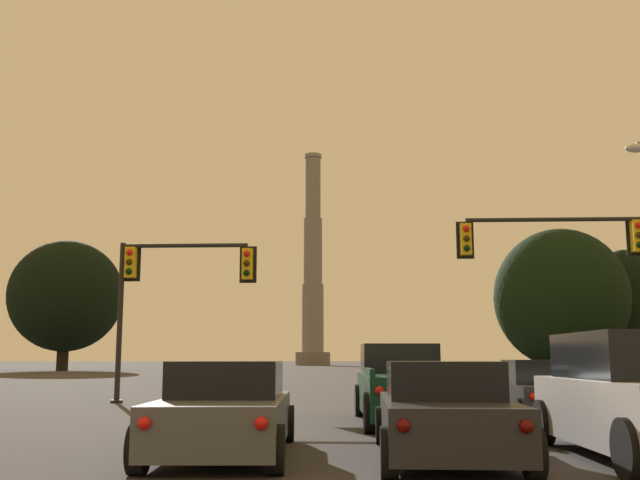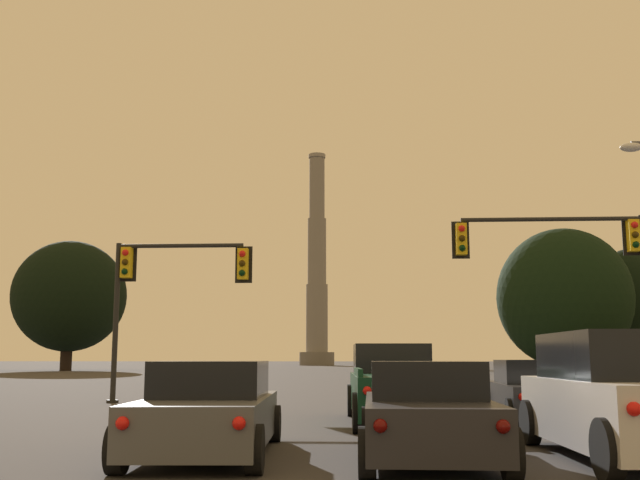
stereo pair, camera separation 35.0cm
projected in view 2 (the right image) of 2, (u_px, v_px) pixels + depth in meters
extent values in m
cube|color=silver|center=(626.00, 413.00, 10.97)|extent=(2.01, 4.84, 0.95)
cube|color=black|center=(619.00, 356.00, 11.22)|extent=(1.83, 2.83, 0.70)
cylinder|color=black|center=(530.00, 422.00, 12.85)|extent=(0.23, 0.76, 0.76)
cylinder|color=black|center=(608.00, 450.00, 9.05)|extent=(0.23, 0.76, 0.76)
sphere|color=red|center=(634.00, 409.00, 8.64)|extent=(0.17, 0.17, 0.17)
cube|color=#0F3823|center=(397.00, 394.00, 17.00)|extent=(2.21, 5.47, 0.88)
cube|color=black|center=(391.00, 358.00, 18.85)|extent=(1.91, 1.87, 0.72)
cube|color=#0F3823|center=(358.00, 372.00, 15.72)|extent=(0.20, 2.43, 0.16)
cube|color=#0F3823|center=(448.00, 372.00, 15.70)|extent=(0.20, 2.43, 0.16)
cylinder|color=black|center=(352.00, 400.00, 19.14)|extent=(0.25, 0.81, 0.80)
cylinder|color=black|center=(428.00, 400.00, 19.11)|extent=(0.25, 0.81, 0.80)
cylinder|color=black|center=(358.00, 413.00, 14.80)|extent=(0.25, 0.81, 0.80)
cylinder|color=black|center=(457.00, 413.00, 14.77)|extent=(0.25, 0.81, 0.80)
sphere|color=red|center=(367.00, 391.00, 14.35)|extent=(0.17, 0.17, 0.17)
sphere|color=red|center=(453.00, 391.00, 14.33)|extent=(0.17, 0.17, 0.17)
cube|color=#232328|center=(427.00, 423.00, 11.08)|extent=(1.86, 4.62, 0.70)
cube|color=black|center=(425.00, 379.00, 11.41)|extent=(1.65, 2.22, 0.55)
cylinder|color=black|center=(368.00, 425.00, 12.98)|extent=(0.23, 0.64, 0.64)
cylinder|color=black|center=(470.00, 426.00, 12.87)|extent=(0.23, 0.64, 0.64)
cylinder|color=black|center=(367.00, 453.00, 9.24)|extent=(0.23, 0.64, 0.64)
cylinder|color=black|center=(512.00, 454.00, 9.12)|extent=(0.23, 0.64, 0.64)
sphere|color=#500705|center=(380.00, 426.00, 8.87)|extent=(0.17, 0.17, 0.17)
sphere|color=#500705|center=(503.00, 427.00, 8.77)|extent=(0.17, 0.17, 0.17)
cube|color=black|center=(537.00, 399.00, 17.58)|extent=(1.99, 4.67, 0.70)
cube|color=black|center=(534.00, 372.00, 17.90)|extent=(1.71, 2.27, 0.55)
cylinder|color=black|center=(489.00, 403.00, 19.50)|extent=(0.25, 0.65, 0.64)
cylinder|color=black|center=(558.00, 403.00, 19.33)|extent=(0.25, 0.65, 0.64)
cylinder|color=black|center=(512.00, 413.00, 15.76)|extent=(0.25, 0.65, 0.64)
cylinder|color=black|center=(598.00, 414.00, 15.60)|extent=(0.25, 0.65, 0.64)
sphere|color=red|center=(523.00, 397.00, 15.39)|extent=(0.17, 0.17, 0.17)
sphere|color=red|center=(594.00, 397.00, 15.25)|extent=(0.17, 0.17, 0.17)
cube|color=#4C4F54|center=(209.00, 420.00, 11.48)|extent=(2.02, 4.68, 0.70)
cube|color=black|center=(212.00, 379.00, 11.80)|extent=(1.72, 2.28, 0.55)
cylinder|color=black|center=(176.00, 423.00, 13.33)|extent=(0.25, 0.65, 0.64)
cylinder|color=black|center=(274.00, 423.00, 13.32)|extent=(0.25, 0.65, 0.64)
cylinder|color=black|center=(117.00, 449.00, 9.57)|extent=(0.25, 0.65, 0.64)
cylinder|color=black|center=(255.00, 449.00, 9.57)|extent=(0.25, 0.65, 0.64)
sphere|color=red|center=(122.00, 423.00, 9.22)|extent=(0.17, 0.17, 0.17)
sphere|color=red|center=(239.00, 423.00, 9.21)|extent=(0.17, 0.17, 0.17)
cylinder|color=black|center=(116.00, 322.00, 25.10)|extent=(0.18, 0.18, 5.34)
cylinder|color=black|center=(112.00, 401.00, 24.70)|extent=(0.40, 0.40, 0.10)
cube|color=yellow|center=(127.00, 263.00, 25.40)|extent=(0.34, 0.34, 1.04)
cube|color=black|center=(128.00, 263.00, 25.58)|extent=(0.58, 0.03, 1.25)
sphere|color=red|center=(125.00, 253.00, 25.26)|extent=(0.22, 0.22, 0.22)
sphere|color=#352604|center=(125.00, 262.00, 25.21)|extent=(0.22, 0.22, 0.22)
sphere|color=black|center=(125.00, 272.00, 25.16)|extent=(0.22, 0.22, 0.22)
cylinder|color=black|center=(181.00, 246.00, 25.39)|extent=(4.27, 0.14, 0.14)
sphere|color=black|center=(119.00, 246.00, 25.50)|extent=(0.18, 0.18, 0.18)
cube|color=yellow|center=(243.00, 264.00, 25.18)|extent=(0.34, 0.34, 1.04)
cube|color=black|center=(244.00, 265.00, 25.36)|extent=(0.58, 0.03, 1.25)
sphere|color=red|center=(242.00, 254.00, 25.04)|extent=(0.22, 0.22, 0.22)
sphere|color=#352604|center=(242.00, 263.00, 24.99)|extent=(0.22, 0.22, 0.22)
sphere|color=black|center=(242.00, 273.00, 24.94)|extent=(0.22, 0.22, 0.22)
cube|color=yellow|center=(633.00, 236.00, 24.34)|extent=(0.34, 0.34, 1.04)
cube|color=black|center=(631.00, 237.00, 24.52)|extent=(0.58, 0.03, 1.25)
sphere|color=red|center=(635.00, 225.00, 24.20)|extent=(0.22, 0.22, 0.22)
sphere|color=#352604|center=(635.00, 235.00, 24.15)|extent=(0.22, 0.22, 0.22)
sphere|color=black|center=(636.00, 245.00, 24.10)|extent=(0.22, 0.22, 0.22)
cylinder|color=black|center=(550.00, 219.00, 24.57)|extent=(5.85, 0.14, 0.14)
cube|color=yellow|center=(461.00, 239.00, 24.62)|extent=(0.34, 0.34, 1.04)
cube|color=black|center=(461.00, 240.00, 24.80)|extent=(0.58, 0.03, 1.25)
sphere|color=red|center=(462.00, 229.00, 24.48)|extent=(0.22, 0.22, 0.22)
sphere|color=#352604|center=(462.00, 238.00, 24.43)|extent=(0.22, 0.22, 0.22)
sphere|color=black|center=(462.00, 248.00, 24.38)|extent=(0.22, 0.22, 0.22)
ellipsoid|color=silver|center=(631.00, 147.00, 21.41)|extent=(0.64, 0.36, 0.26)
cylinder|color=slate|center=(317.00, 359.00, 142.30)|extent=(6.66, 6.66, 2.50)
cylinder|color=gray|center=(317.00, 318.00, 143.50)|extent=(4.16, 4.16, 12.95)
cylinder|color=gray|center=(317.00, 251.00, 145.52)|extent=(3.58, 3.58, 12.95)
cylinder|color=gray|center=(317.00, 186.00, 147.53)|extent=(3.00, 3.00, 12.95)
cylinder|color=gray|center=(317.00, 156.00, 148.48)|extent=(3.36, 3.36, 0.70)
cylinder|color=black|center=(66.00, 354.00, 86.28)|extent=(1.32, 1.32, 3.77)
ellipsoid|color=black|center=(69.00, 296.00, 87.32)|extent=(13.18, 11.87, 12.92)
cylinder|color=black|center=(634.00, 360.00, 82.03)|extent=(0.81, 0.81, 2.40)
ellipsoid|color=black|center=(630.00, 306.00, 82.96)|extent=(8.08, 7.27, 12.67)
cylinder|color=black|center=(568.00, 361.00, 75.80)|extent=(1.37, 1.37, 2.19)
ellipsoid|color=black|center=(564.00, 298.00, 76.81)|extent=(13.70, 12.33, 14.35)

